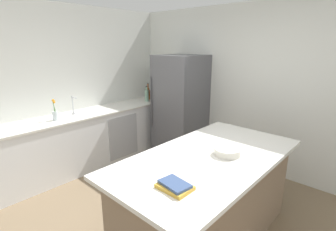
# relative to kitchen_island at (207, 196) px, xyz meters

# --- Properties ---
(wall_rear) EXTENTS (6.00, 0.10, 2.60)m
(wall_rear) POSITION_rel_kitchen_island_xyz_m (-0.33, 1.87, 0.83)
(wall_rear) COLOR silver
(wall_rear) RESTS_ON ground_plane
(wall_left) EXTENTS (0.10, 6.00, 2.60)m
(wall_left) POSITION_rel_kitchen_island_xyz_m (-2.78, -0.38, 0.83)
(wall_left) COLOR silver
(wall_left) RESTS_ON ground_plane
(counter_run_left) EXTENTS (0.65, 3.14, 0.91)m
(counter_run_left) POSITION_rel_kitchen_island_xyz_m (-2.42, 0.17, -0.01)
(counter_run_left) COLOR white
(counter_run_left) RESTS_ON ground_plane
(kitchen_island) EXTENTS (1.09, 2.08, 0.93)m
(kitchen_island) POSITION_rel_kitchen_island_xyz_m (0.00, 0.00, 0.00)
(kitchen_island) COLOR #8E755B
(kitchen_island) RESTS_ON ground_plane
(refrigerator) EXTENTS (0.77, 0.78, 1.81)m
(refrigerator) POSITION_rel_kitchen_island_xyz_m (-1.58, 1.45, 0.44)
(refrigerator) COLOR #56565B
(refrigerator) RESTS_ON ground_plane
(sink_faucet) EXTENTS (0.15, 0.05, 0.30)m
(sink_faucet) POSITION_rel_kitchen_island_xyz_m (-2.47, -0.12, 0.60)
(sink_faucet) COLOR silver
(sink_faucet) RESTS_ON counter_run_left
(flower_vase) EXTENTS (0.08, 0.08, 0.32)m
(flower_vase) POSITION_rel_kitchen_island_xyz_m (-2.37, -0.46, 0.54)
(flower_vase) COLOR silver
(flower_vase) RESTS_ON counter_run_left
(soda_bottle) EXTENTS (0.08, 0.08, 0.32)m
(soda_bottle) POSITION_rel_kitchen_island_xyz_m (-2.46, 1.62, 0.56)
(soda_bottle) COLOR silver
(soda_bottle) RESTS_ON counter_run_left
(syrup_bottle) EXTENTS (0.06, 0.06, 0.26)m
(syrup_bottle) POSITION_rel_kitchen_island_xyz_m (-2.43, 1.53, 0.54)
(syrup_bottle) COLOR #5B3319
(syrup_bottle) RESTS_ON counter_run_left
(vinegar_bottle) EXTENTS (0.06, 0.06, 0.33)m
(vinegar_bottle) POSITION_rel_kitchen_island_xyz_m (-2.42, 1.43, 0.57)
(vinegar_bottle) COLOR #994C23
(vinegar_bottle) RESTS_ON counter_run_left
(gin_bottle) EXTENTS (0.07, 0.07, 0.30)m
(gin_bottle) POSITION_rel_kitchen_island_xyz_m (-2.34, 1.33, 0.56)
(gin_bottle) COLOR #8CB79E
(gin_bottle) RESTS_ON counter_run_left
(cookbook_stack) EXTENTS (0.26, 0.19, 0.05)m
(cookbook_stack) POSITION_rel_kitchen_island_xyz_m (0.14, -0.67, 0.48)
(cookbook_stack) COLOR gold
(cookbook_stack) RESTS_ON kitchen_island
(mixing_bowl) EXTENTS (0.26, 0.26, 0.07)m
(mixing_bowl) POSITION_rel_kitchen_island_xyz_m (0.12, 0.14, 0.49)
(mixing_bowl) COLOR silver
(mixing_bowl) RESTS_ON kitchen_island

